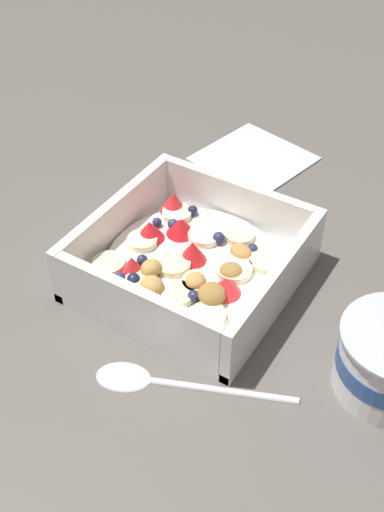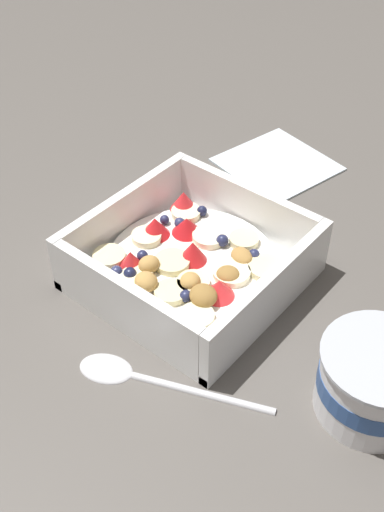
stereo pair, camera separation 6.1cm
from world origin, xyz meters
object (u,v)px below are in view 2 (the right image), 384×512
spoon (135,373)px  folded_napkin (277,164)px  fruit_bowl (191,263)px  yogurt_cup (375,381)px

spoon → folded_napkin: size_ratio=1.40×
fruit_bowl → yogurt_cup: size_ratio=2.02×
yogurt_cup → folded_napkin: size_ratio=0.79×
spoon → yogurt_cup: size_ratio=1.77×
yogurt_cup → folded_napkin: 0.35m
fruit_bowl → folded_napkin: (-0.22, -0.05, -0.02)m
fruit_bowl → folded_napkin: bearing=-168.5°
fruit_bowl → yogurt_cup: bearing=83.3°
fruit_bowl → folded_napkin: size_ratio=1.59×
spoon → folded_napkin: bearing=-166.2°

